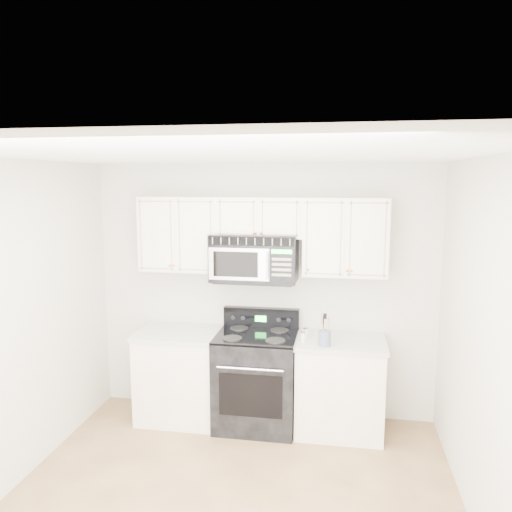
# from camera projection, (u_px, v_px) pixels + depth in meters

# --- Properties ---
(room) EXTENTS (3.51, 3.51, 2.61)m
(room) POSITION_uv_depth(u_px,v_px,m) (224.00, 346.00, 3.45)
(room) COLOR #A17D50
(room) RESTS_ON ground
(base_cabinet_left) EXTENTS (0.86, 0.65, 0.92)m
(base_cabinet_left) POSITION_uv_depth(u_px,v_px,m) (182.00, 377.00, 5.12)
(base_cabinet_left) COLOR silver
(base_cabinet_left) RESTS_ON ground
(base_cabinet_right) EXTENTS (0.86, 0.65, 0.92)m
(base_cabinet_right) POSITION_uv_depth(u_px,v_px,m) (339.00, 388.00, 4.85)
(base_cabinet_right) COLOR silver
(base_cabinet_right) RESTS_ON ground
(range) EXTENTS (0.78, 0.71, 1.13)m
(range) POSITION_uv_depth(u_px,v_px,m) (257.00, 378.00, 4.96)
(range) COLOR black
(range) RESTS_ON ground
(upper_cabinets) EXTENTS (2.44, 0.37, 0.75)m
(upper_cabinets) POSITION_uv_depth(u_px,v_px,m) (261.00, 231.00, 4.90)
(upper_cabinets) COLOR silver
(upper_cabinets) RESTS_ON ground
(microwave) EXTENTS (0.84, 0.47, 0.46)m
(microwave) POSITION_uv_depth(u_px,v_px,m) (254.00, 257.00, 4.90)
(microwave) COLOR black
(microwave) RESTS_ON ground
(utensil_crock) EXTENTS (0.11, 0.11, 0.31)m
(utensil_crock) POSITION_uv_depth(u_px,v_px,m) (325.00, 338.00, 4.59)
(utensil_crock) COLOR #4A5D7E
(utensil_crock) RESTS_ON base_cabinet_right
(shaker_salt) EXTENTS (0.04, 0.04, 0.10)m
(shaker_salt) POSITION_uv_depth(u_px,v_px,m) (303.00, 336.00, 4.71)
(shaker_salt) COLOR silver
(shaker_salt) RESTS_ON base_cabinet_right
(shaker_pepper) EXTENTS (0.05, 0.05, 0.11)m
(shaker_pepper) POSITION_uv_depth(u_px,v_px,m) (306.00, 333.00, 4.81)
(shaker_pepper) COLOR silver
(shaker_pepper) RESTS_ON base_cabinet_right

